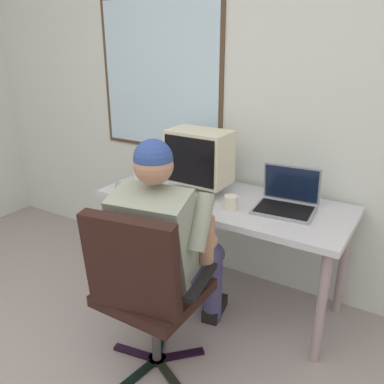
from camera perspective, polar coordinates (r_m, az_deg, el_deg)
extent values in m
cube|color=silver|center=(2.75, 9.32, 12.79)|extent=(5.19, 0.06, 2.62)
cube|color=#4C3828|center=(3.08, -4.59, 16.04)|extent=(1.05, 0.01, 1.09)
cube|color=silver|center=(3.07, -4.64, 16.03)|extent=(0.99, 0.02, 1.03)
cylinder|color=gray|center=(2.92, -10.91, -6.76)|extent=(0.05, 0.05, 0.70)
cylinder|color=gray|center=(2.33, 17.70, -15.34)|extent=(0.05, 0.05, 0.70)
cylinder|color=gray|center=(3.28, -4.89, -3.26)|extent=(0.05, 0.05, 0.70)
cylinder|color=gray|center=(2.76, 20.50, -9.57)|extent=(0.05, 0.05, 0.70)
cube|color=silver|center=(2.58, 4.50, -1.31)|extent=(1.58, 0.65, 0.04)
cube|color=black|center=(2.50, -7.93, -21.54)|extent=(0.27, 0.09, 0.02)
cube|color=black|center=(2.38, -7.44, -24.07)|extent=(0.08, 0.27, 0.02)
cube|color=black|center=(2.36, -3.30, -24.40)|extent=(0.26, 0.16, 0.02)
cube|color=black|center=(2.46, -1.63, -21.99)|extent=(0.22, 0.22, 0.02)
cube|color=black|center=(2.55, -4.48, -20.38)|extent=(0.16, 0.26, 0.02)
cylinder|color=black|center=(2.45, -4.96, -22.45)|extent=(0.10, 0.10, 0.02)
cylinder|color=#3F3F44|center=(2.30, -5.13, -18.53)|extent=(0.05, 0.05, 0.41)
cube|color=black|center=(2.17, -5.33, -13.89)|extent=(0.48, 0.48, 0.06)
cube|color=black|center=(1.86, -8.58, -10.34)|extent=(0.47, 0.19, 0.49)
cube|color=black|center=(2.00, 1.36, -12.49)|extent=(0.11, 0.34, 0.02)
cube|color=black|center=(2.21, -11.56, -9.47)|extent=(0.11, 0.34, 0.02)
cylinder|color=#444070|center=(2.28, 1.23, -10.97)|extent=(0.22, 0.44, 0.15)
cylinder|color=#444070|center=(2.58, 2.90, -13.20)|extent=(0.12, 0.12, 0.48)
cube|color=black|center=(2.74, 3.25, -16.04)|extent=(0.14, 0.25, 0.08)
cylinder|color=#444070|center=(2.39, -6.06, -9.40)|extent=(0.22, 0.44, 0.15)
cylinder|color=#444070|center=(2.68, -3.71, -11.76)|extent=(0.12, 0.12, 0.48)
cube|color=black|center=(2.84, -3.08, -14.59)|extent=(0.14, 0.25, 0.08)
cube|color=gray|center=(2.03, -5.10, -6.69)|extent=(0.43, 0.39, 0.56)
sphere|color=#AD7B5F|center=(1.89, -5.48, 3.81)|extent=(0.19, 0.19, 0.19)
sphere|color=#2B438B|center=(1.88, -5.51, 4.69)|extent=(0.19, 0.19, 0.19)
cylinder|color=gray|center=(1.95, 1.27, -4.30)|extent=(0.13, 0.24, 0.29)
cylinder|color=#AD7B5F|center=(2.08, 2.11, -6.76)|extent=(0.09, 0.10, 0.26)
sphere|color=#AD7B5F|center=(2.13, 2.46, -6.92)|extent=(0.09, 0.09, 0.09)
cylinder|color=gray|center=(2.13, -9.90, -2.35)|extent=(0.12, 0.18, 0.29)
cylinder|color=#AD7B5F|center=(2.26, -7.98, -2.14)|extent=(0.09, 0.11, 0.26)
sphere|color=#AD7B5F|center=(2.30, -6.95, 0.17)|extent=(0.09, 0.09, 0.09)
cube|color=beige|center=(2.69, 1.02, 0.36)|extent=(0.24, 0.19, 0.02)
cylinder|color=beige|center=(2.67, 1.03, 1.02)|extent=(0.04, 0.04, 0.05)
cube|color=beige|center=(2.61, 1.05, 5.03)|extent=(0.40, 0.25, 0.34)
cube|color=black|center=(2.51, -0.45, 4.36)|extent=(0.36, 0.01, 0.30)
cube|color=#8D919C|center=(2.42, 12.82, -2.58)|extent=(0.36, 0.28, 0.02)
cube|color=black|center=(2.42, 12.84, -2.36)|extent=(0.33, 0.25, 0.00)
cube|color=#8D919C|center=(2.51, 13.87, 1.22)|extent=(0.35, 0.08, 0.24)
cube|color=#0F1933|center=(2.50, 13.82, 1.13)|extent=(0.32, 0.07, 0.21)
cylinder|color=silver|center=(2.79, -7.44, 0.83)|extent=(0.06, 0.06, 0.00)
cylinder|color=silver|center=(2.78, -7.47, 1.49)|extent=(0.01, 0.01, 0.06)
cylinder|color=silver|center=(2.76, -7.54, 2.88)|extent=(0.08, 0.08, 0.08)
cylinder|color=#4D0E25|center=(2.76, -7.51, 2.40)|extent=(0.07, 0.07, 0.03)
cylinder|color=silver|center=(2.40, 5.49, -1.49)|extent=(0.08, 0.08, 0.08)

